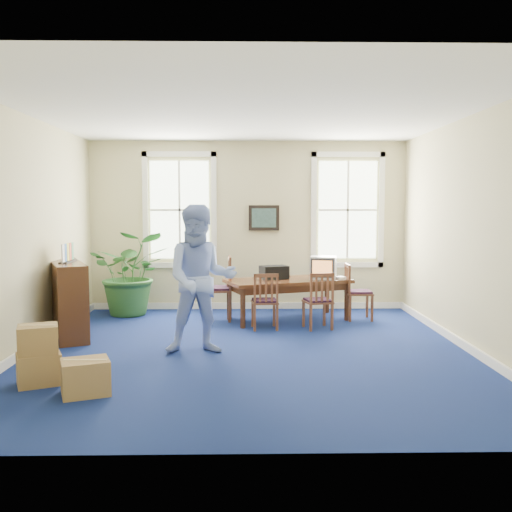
{
  "coord_description": "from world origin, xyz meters",
  "views": [
    {
      "loc": [
        -0.06,
        -7.64,
        1.97
      ],
      "look_at": [
        0.1,
        0.6,
        1.25
      ],
      "focal_mm": 40.0,
      "sensor_mm": 36.0,
      "label": 1
    }
  ],
  "objects_px": {
    "chair_near_left": "(265,301)",
    "potted_plant": "(131,273)",
    "man": "(201,279)",
    "conference_table": "(288,300)",
    "cardboard_boxes": "(57,351)",
    "credenza": "(68,298)",
    "crt_tv": "(323,268)"
  },
  "relations": [
    {
      "from": "chair_near_left",
      "to": "potted_plant",
      "type": "distance_m",
      "value": 2.7
    },
    {
      "from": "man",
      "to": "conference_table",
      "type": "bearing_deg",
      "value": 52.96
    },
    {
      "from": "conference_table",
      "to": "cardboard_boxes",
      "type": "bearing_deg",
      "value": -148.19
    },
    {
      "from": "chair_near_left",
      "to": "man",
      "type": "xyz_separation_m",
      "value": [
        -0.91,
        -1.48,
        0.54
      ]
    },
    {
      "from": "conference_table",
      "to": "chair_near_left",
      "type": "height_order",
      "value": "chair_near_left"
    },
    {
      "from": "chair_near_left",
      "to": "cardboard_boxes",
      "type": "height_order",
      "value": "chair_near_left"
    },
    {
      "from": "conference_table",
      "to": "cardboard_boxes",
      "type": "distance_m",
      "value": 4.48
    },
    {
      "from": "man",
      "to": "credenza",
      "type": "distance_m",
      "value": 2.37
    },
    {
      "from": "chair_near_left",
      "to": "man",
      "type": "relative_size",
      "value": 0.46
    },
    {
      "from": "man",
      "to": "cardboard_boxes",
      "type": "height_order",
      "value": "man"
    },
    {
      "from": "crt_tv",
      "to": "potted_plant",
      "type": "distance_m",
      "value": 3.46
    },
    {
      "from": "chair_near_left",
      "to": "credenza",
      "type": "xyz_separation_m",
      "value": [
        -3.0,
        -0.46,
        0.12
      ]
    },
    {
      "from": "crt_tv",
      "to": "chair_near_left",
      "type": "height_order",
      "value": "crt_tv"
    },
    {
      "from": "credenza",
      "to": "cardboard_boxes",
      "type": "xyz_separation_m",
      "value": [
        0.58,
        -2.28,
        -0.23
      ]
    },
    {
      "from": "conference_table",
      "to": "potted_plant",
      "type": "height_order",
      "value": "potted_plant"
    },
    {
      "from": "potted_plant",
      "to": "crt_tv",
      "type": "bearing_deg",
      "value": -8.14
    },
    {
      "from": "crt_tv",
      "to": "credenza",
      "type": "relative_size",
      "value": 0.32
    },
    {
      "from": "credenza",
      "to": "potted_plant",
      "type": "distance_m",
      "value": 1.83
    },
    {
      "from": "chair_near_left",
      "to": "cardboard_boxes",
      "type": "xyz_separation_m",
      "value": [
        -2.43,
        -2.74,
        -0.11
      ]
    },
    {
      "from": "credenza",
      "to": "man",
      "type": "bearing_deg",
      "value": -49.77
    },
    {
      "from": "crt_tv",
      "to": "potted_plant",
      "type": "xyz_separation_m",
      "value": [
        -3.42,
        0.49,
        -0.15
      ]
    },
    {
      "from": "potted_plant",
      "to": "cardboard_boxes",
      "type": "xyz_separation_m",
      "value": [
        -0.05,
        -3.99,
        -0.42
      ]
    },
    {
      "from": "conference_table",
      "to": "man",
      "type": "bearing_deg",
      "value": -139.85
    },
    {
      "from": "cardboard_boxes",
      "to": "chair_near_left",
      "type": "bearing_deg",
      "value": 48.43
    },
    {
      "from": "crt_tv",
      "to": "cardboard_boxes",
      "type": "bearing_deg",
      "value": -121.83
    },
    {
      "from": "conference_table",
      "to": "cardboard_boxes",
      "type": "relative_size",
      "value": 1.71
    },
    {
      "from": "crt_tv",
      "to": "man",
      "type": "height_order",
      "value": "man"
    },
    {
      "from": "conference_table",
      "to": "crt_tv",
      "type": "bearing_deg",
      "value": -14.19
    },
    {
      "from": "cardboard_boxes",
      "to": "crt_tv",
      "type": "bearing_deg",
      "value": 45.2
    },
    {
      "from": "potted_plant",
      "to": "man",
      "type": "bearing_deg",
      "value": -61.71
    },
    {
      "from": "credenza",
      "to": "conference_table",
      "type": "bearing_deg",
      "value": -4.86
    },
    {
      "from": "crt_tv",
      "to": "man",
      "type": "distance_m",
      "value": 2.98
    }
  ]
}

